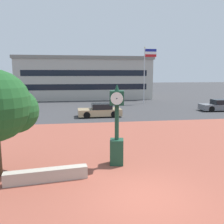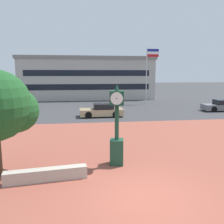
{
  "view_description": "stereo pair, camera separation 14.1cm",
  "coord_description": "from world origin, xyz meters",
  "views": [
    {
      "loc": [
        -2.25,
        -7.47,
        4.21
      ],
      "look_at": [
        -0.66,
        3.13,
        2.48
      ],
      "focal_mm": 38.41,
      "sensor_mm": 36.0,
      "label": 1
    },
    {
      "loc": [
        -2.11,
        -7.49,
        4.21
      ],
      "look_at": [
        -0.66,
        3.13,
        2.48
      ],
      "focal_mm": 38.41,
      "sensor_mm": 36.0,
      "label": 2
    }
  ],
  "objects": [
    {
      "name": "civic_building",
      "position": [
        -0.72,
        37.16,
        3.45
      ],
      "size": [
        21.8,
        15.03,
        6.88
      ],
      "color": "#B2ADA3",
      "rests_on": "ground"
    },
    {
      "name": "car_street_far",
      "position": [
        13.89,
        17.41,
        0.57
      ],
      "size": [
        4.35,
        2.02,
        1.28
      ],
      "rotation": [
        0.0,
        0.0,
        1.52
      ],
      "color": "slate",
      "rests_on": "ground"
    },
    {
      "name": "plaza_brick_paving",
      "position": [
        0.0,
        4.38,
        0.0
      ],
      "size": [
        44.0,
        16.76,
        0.01
      ],
      "primitive_type": "cube",
      "color": "brown",
      "rests_on": "ground"
    },
    {
      "name": "planter_wall",
      "position": [
        -3.48,
        1.72,
        0.25
      ],
      "size": [
        3.22,
        0.8,
        0.5
      ],
      "primitive_type": "cube",
      "rotation": [
        0.0,
        0.0,
        0.13
      ],
      "color": "#ADA393",
      "rests_on": "ground"
    },
    {
      "name": "car_street_near",
      "position": [
        0.04,
        15.73,
        0.57
      ],
      "size": [
        4.25,
        2.01,
        1.28
      ],
      "rotation": [
        0.0,
        0.0,
        1.59
      ],
      "color": "tan",
      "rests_on": "ground"
    },
    {
      "name": "flagpole_primary",
      "position": [
        7.31,
        24.85,
        4.72
      ],
      "size": [
        1.72,
        0.14,
        7.77
      ],
      "color": "silver",
      "rests_on": "ground"
    },
    {
      "name": "street_clock",
      "position": [
        -0.45,
        3.1,
        1.62
      ],
      "size": [
        0.73,
        0.78,
        3.75
      ],
      "rotation": [
        0.0,
        0.0,
        -0.18
      ],
      "color": "#19422D",
      "rests_on": "ground"
    },
    {
      "name": "ground_plane",
      "position": [
        0.0,
        0.0,
        0.0
      ],
      "size": [
        200.0,
        200.0,
        0.0
      ],
      "primitive_type": "plane",
      "color": "#38383A"
    }
  ]
}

